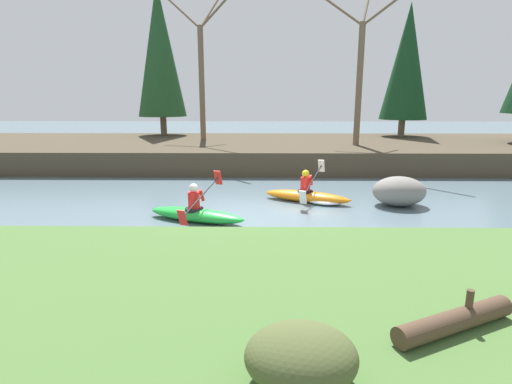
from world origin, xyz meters
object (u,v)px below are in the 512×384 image
object	(u,v)px
kayaker_lead	(310,196)
kayaker_middle	(197,213)
boulder_midstream	(399,191)
driftwood_log	(455,320)

from	to	relation	value
kayaker_lead	kayaker_middle	world-z (taller)	same
kayaker_lead	boulder_midstream	xyz separation A→B (m)	(2.60, -0.34, 0.24)
boulder_midstream	driftwood_log	world-z (taller)	driftwood_log
kayaker_middle	kayaker_lead	bearing A→B (deg)	52.71
boulder_midstream	kayaker_middle	bearing A→B (deg)	-164.05
kayaker_middle	driftwood_log	world-z (taller)	kayaker_middle
driftwood_log	kayaker_middle	bearing A→B (deg)	96.44
boulder_midstream	driftwood_log	bearing A→B (deg)	-104.54
boulder_midstream	driftwood_log	size ratio (longest dim) A/B	1.01
kayaker_middle	boulder_midstream	distance (m)	6.02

